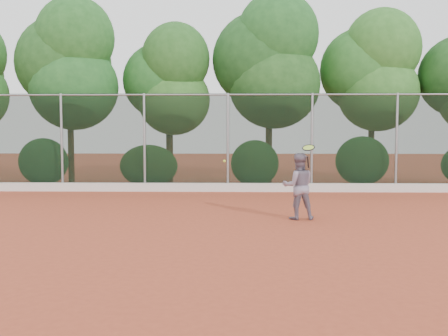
{
  "coord_description": "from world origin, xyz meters",
  "views": [
    {
      "loc": [
        0.27,
        -10.87,
        2.08
      ],
      "look_at": [
        0.0,
        1.0,
        1.25
      ],
      "focal_mm": 40.0,
      "sensor_mm": 36.0,
      "label": 1
    }
  ],
  "objects": [
    {
      "name": "chainlink_fence",
      "position": [
        -0.0,
        7.0,
        1.86
      ],
      "size": [
        24.09,
        0.09,
        3.5
      ],
      "color": "black",
      "rests_on": "ground"
    },
    {
      "name": "tennis_racket",
      "position": [
        2.0,
        0.98,
        1.7
      ],
      "size": [
        0.39,
        0.38,
        0.57
      ],
      "color": "black",
      "rests_on": "ground"
    },
    {
      "name": "tennis_player",
      "position": [
        1.79,
        1.13,
        0.8
      ],
      "size": [
        0.82,
        0.66,
        1.6
      ],
      "primitive_type": "imported",
      "rotation": [
        0.0,
        0.0,
        3.21
      ],
      "color": "slate",
      "rests_on": "ground"
    },
    {
      "name": "ground",
      "position": [
        0.0,
        0.0,
        0.0
      ],
      "size": [
        80.0,
        80.0,
        0.0
      ],
      "primitive_type": "plane",
      "color": "#A84227",
      "rests_on": "ground"
    },
    {
      "name": "foliage_backdrop",
      "position": [
        -0.55,
        8.98,
        4.4
      ],
      "size": [
        23.7,
        3.63,
        7.55
      ],
      "color": "#462B1A",
      "rests_on": "ground"
    },
    {
      "name": "concrete_curb",
      "position": [
        0.0,
        6.82,
        0.15
      ],
      "size": [
        24.0,
        0.2,
        0.3
      ],
      "primitive_type": "cube",
      "color": "silver",
      "rests_on": "ground"
    },
    {
      "name": "tennis_ball_in_flight",
      "position": [
        0.0,
        1.44,
        1.39
      ],
      "size": [
        0.07,
        0.07,
        0.07
      ],
      "color": "#E1FB39",
      "rests_on": "ground"
    }
  ]
}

